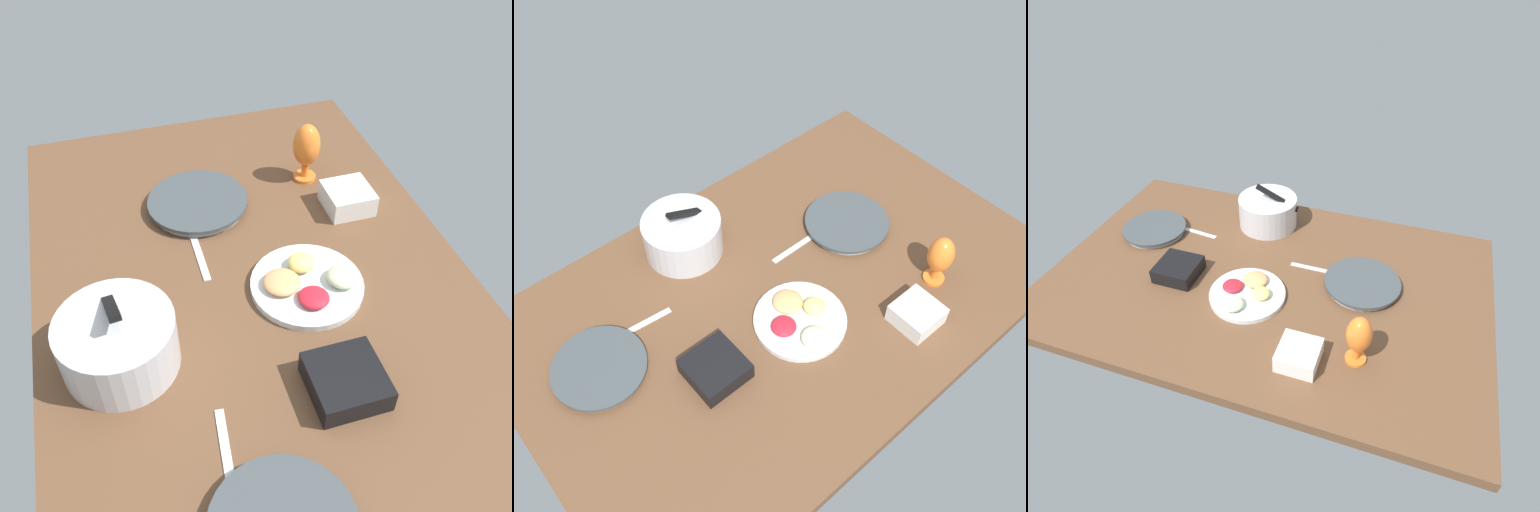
{
  "view_description": "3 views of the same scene",
  "coord_description": "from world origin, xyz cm",
  "views": [
    {
      "loc": [
        -88.79,
        27.36,
        100.05
      ],
      "look_at": [
        3.61,
        -0.58,
        7.47
      ],
      "focal_mm": 40.12,
      "sensor_mm": 36.0,
      "label": 1
    },
    {
      "loc": [
        -73.56,
        -79.82,
        144.48
      ],
      "look_at": [
        2.76,
        8.71,
        7.47
      ],
      "focal_mm": 42.08,
      "sensor_mm": 36.0,
      "label": 2
    },
    {
      "loc": [
        46.01,
        -114.72,
        109.91
      ],
      "look_at": [
        4.87,
        5.87,
        7.47
      ],
      "focal_mm": 31.14,
      "sensor_mm": 36.0,
      "label": 3
    }
  ],
  "objects": [
    {
      "name": "fork_by_right_plate",
      "position": [
        15.11,
        10.86,
        0.3
      ],
      "size": [
        18.0,
        1.84,
        0.6
      ],
      "primitive_type": "cube",
      "rotation": [
        0.0,
        0.0,
        0.0
      ],
      "color": "silver",
      "rests_on": "ground_plane"
    },
    {
      "name": "hurricane_glass_orange",
      "position": [
        38.88,
        -26.14,
        10.58
      ],
      "size": [
        7.82,
        7.82,
        17.69
      ],
      "color": "orange",
      "rests_on": "ground_plane"
    },
    {
      "name": "fork_by_left_plate",
      "position": [
        -37.93,
        17.85,
        0.3
      ],
      "size": [
        18.09,
        3.65,
        0.6
      ],
      "primitive_type": "cube",
      "rotation": [
        0.0,
        0.0,
        -0.1
      ],
      "color": "silver",
      "rests_on": "ground_plane"
    },
    {
      "name": "ground_plane",
      "position": [
        0.0,
        0.0,
        -2.0
      ],
      "size": [
        160.0,
        104.0,
        4.0
      ],
      "primitive_type": "cube",
      "color": "brown"
    },
    {
      "name": "square_bowl_black",
      "position": [
        -31.61,
        -8.75,
        3.13
      ],
      "size": [
        14.86,
        14.86,
        5.62
      ],
      "color": "black",
      "rests_on": "ground_plane"
    },
    {
      "name": "dinner_plate_left",
      "position": [
        -54.94,
        12.4,
        1.45
      ],
      "size": [
        26.04,
        26.04,
        2.8
      ],
      "color": "silver",
      "rests_on": "ground_plane"
    },
    {
      "name": "square_bowl_white",
      "position": [
        22.68,
        -32.55,
        3.49
      ],
      "size": [
        12.41,
        12.41,
        6.26
      ],
      "color": "white",
      "rests_on": "ground_plane"
    },
    {
      "name": "dinner_plate_right",
      "position": [
        34.46,
        6.9,
        1.46
      ],
      "size": [
        27.54,
        27.54,
        2.81
      ],
      "color": "silver",
      "rests_on": "ground_plane"
    },
    {
      "name": "mixing_bowl",
      "position": [
        -11.77,
        33.55,
        6.95
      ],
      "size": [
        25.63,
        24.57,
        19.06
      ],
      "color": "silver",
      "rests_on": "ground_plane"
    },
    {
      "name": "fruit_platter",
      "position": [
        -3.08,
        -11.38,
        1.69
      ],
      "size": [
        27.01,
        27.01,
        5.09
      ],
      "color": "silver",
      "rests_on": "ground_plane"
    }
  ]
}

